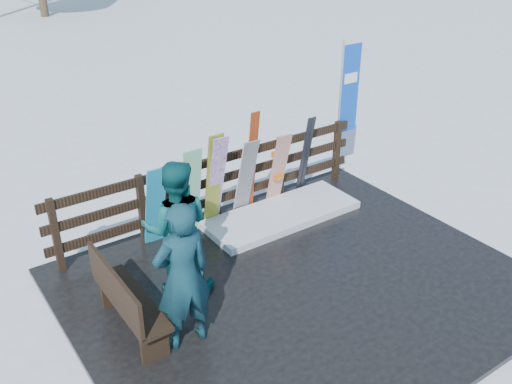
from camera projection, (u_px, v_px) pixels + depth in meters
ground at (299, 288)px, 7.93m from camera, size 700.00×700.00×0.00m
deck at (299, 286)px, 7.92m from camera, size 6.00×5.00×0.08m
fence at (216, 183)px, 9.19m from camera, size 5.60×0.10×1.15m
snow_patch at (282, 214)px, 9.48m from camera, size 2.62×1.00×0.12m
bench at (125, 299)px, 6.79m from camera, size 0.41×1.50×0.97m
snowboard_0 at (155, 207)px, 8.42m from camera, size 0.30×0.39×1.39m
snowboard_1 at (191, 192)px, 8.70m from camera, size 0.31×0.27×1.50m
snowboard_2 at (213, 181)px, 8.87m from camera, size 0.26×0.31×1.65m
snowboard_3 at (216, 182)px, 8.90m from camera, size 0.26×0.42×1.61m
snowboard_4 at (246, 178)px, 9.23m from camera, size 0.29×0.40×1.42m
snowboard_5 at (278, 170)px, 9.57m from camera, size 0.29×0.35×1.36m
ski_pair_a at (252, 163)px, 9.27m from camera, size 0.17×0.25×1.82m
ski_pair_b at (305, 156)px, 9.91m from camera, size 0.17×0.30×1.50m
rental_flag at (347, 94)px, 10.20m from camera, size 0.45×0.04×2.60m
person_front at (183, 276)px, 6.46m from camera, size 0.70×0.47×1.89m
person_back at (177, 229)px, 7.38m from camera, size 1.16×1.08×1.90m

